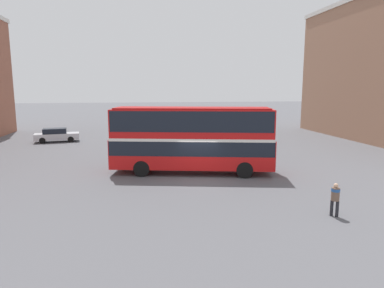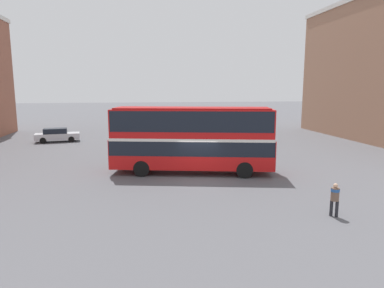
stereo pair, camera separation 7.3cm
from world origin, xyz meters
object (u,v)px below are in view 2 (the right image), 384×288
object	(u,v)px
parked_car_kerb_far	(212,137)
parked_car_side_street	(245,133)
double_decker_bus	(192,136)
pedestrian_foreground	(335,196)
parked_car_kerb_near	(57,135)

from	to	relation	value
parked_car_kerb_far	parked_car_side_street	size ratio (longest dim) A/B	0.92
double_decker_bus	pedestrian_foreground	size ratio (longest dim) A/B	7.15
parked_car_kerb_near	parked_car_side_street	distance (m)	21.21
parked_car_kerb_near	parked_car_kerb_far	world-z (taller)	parked_car_kerb_far
pedestrian_foreground	parked_car_kerb_far	distance (m)	20.79
pedestrian_foreground	parked_car_side_street	xyz separation A→B (m)	(3.43, 23.75, -0.20)
double_decker_bus	parked_car_kerb_near	world-z (taller)	double_decker_bus
pedestrian_foreground	parked_car_kerb_near	xyz separation A→B (m)	(-17.71, 25.46, -0.21)
pedestrian_foreground	parked_car_kerb_far	xyz separation A→B (m)	(-1.23, 20.75, -0.19)
parked_car_kerb_far	parked_car_side_street	bearing A→B (deg)	21.87
double_decker_bus	parked_car_side_street	xyz separation A→B (m)	(8.63, 14.56, -1.87)
parked_car_kerb_far	parked_car_side_street	xyz separation A→B (m)	(4.66, 3.00, -0.01)
double_decker_bus	parked_car_kerb_far	xyz separation A→B (m)	(3.97, 11.57, -1.86)
pedestrian_foreground	double_decker_bus	bearing A→B (deg)	-107.05
pedestrian_foreground	parked_car_kerb_far	bearing A→B (deg)	-133.16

